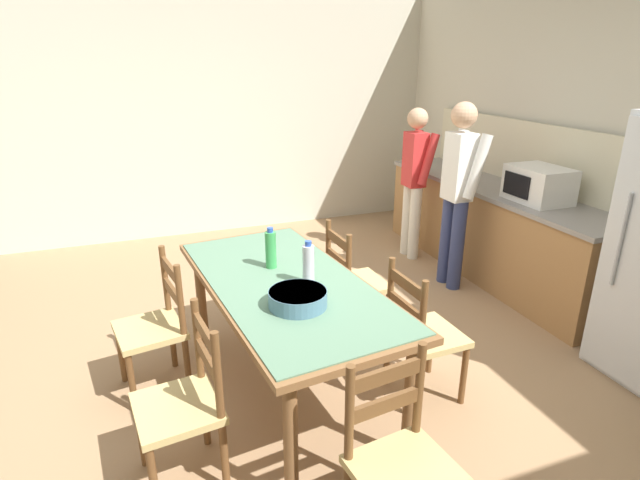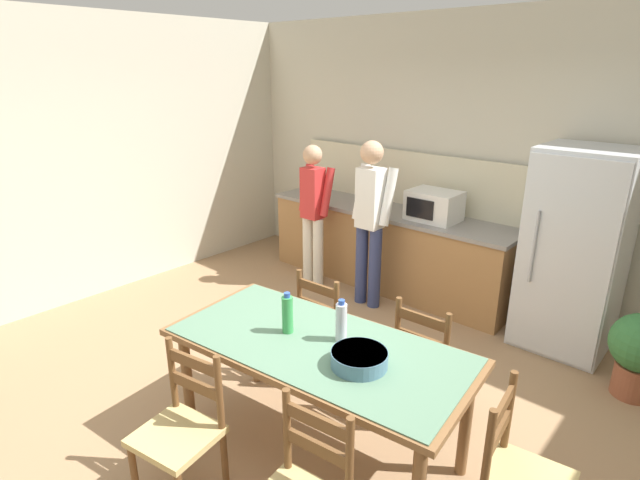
{
  "view_description": "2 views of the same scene",
  "coord_description": "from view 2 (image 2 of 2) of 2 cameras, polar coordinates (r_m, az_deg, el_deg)",
  "views": [
    {
      "loc": [
        2.83,
        -0.99,
        2.06
      ],
      "look_at": [
        0.16,
        -0.01,
        1.01
      ],
      "focal_mm": 28.0,
      "sensor_mm": 36.0,
      "label": 1
    },
    {
      "loc": [
        1.94,
        -2.2,
        2.37
      ],
      "look_at": [
        -0.35,
        0.37,
        1.17
      ],
      "focal_mm": 28.0,
      "sensor_mm": 36.0,
      "label": 2
    }
  ],
  "objects": [
    {
      "name": "ground_plane",
      "position": [
        3.77,
        0.18,
        -19.65
      ],
      "size": [
        8.32,
        8.32,
        0.0
      ],
      "primitive_type": "plane",
      "color": "#9E7A56"
    },
    {
      "name": "wall_back",
      "position": [
        5.32,
        19.7,
        8.2
      ],
      "size": [
        6.52,
        0.12,
        2.9
      ],
      "primitive_type": "cube",
      "color": "beige",
      "rests_on": "ground"
    },
    {
      "name": "wall_left",
      "position": [
        5.72,
        -25.42,
        8.18
      ],
      "size": [
        0.12,
        5.2,
        2.9
      ],
      "primitive_type": "cube",
      "color": "beige",
      "rests_on": "ground"
    },
    {
      "name": "kitchen_counter",
      "position": [
        5.65,
        7.64,
        -0.82
      ],
      "size": [
        2.89,
        0.66,
        0.89
      ],
      "color": "#9E7042",
      "rests_on": "ground"
    },
    {
      "name": "counter_splashback",
      "position": [
        5.7,
        9.76,
        6.99
      ],
      "size": [
        2.85,
        0.03,
        0.6
      ],
      "primitive_type": "cube",
      "color": "beige",
      "rests_on": "kitchen_counter"
    },
    {
      "name": "refrigerator",
      "position": [
        4.75,
        27.09,
        -1.2
      ],
      "size": [
        0.74,
        0.73,
        1.76
      ],
      "color": "silver",
      "rests_on": "ground"
    },
    {
      "name": "microwave",
      "position": [
        5.18,
        12.89,
        3.85
      ],
      "size": [
        0.5,
        0.39,
        0.3
      ],
      "color": "white",
      "rests_on": "kitchen_counter"
    },
    {
      "name": "dining_table",
      "position": [
        3.12,
        -0.21,
        -13.04
      ],
      "size": [
        1.96,
        1.08,
        0.79
      ],
      "rotation": [
        0.0,
        0.0,
        0.11
      ],
      "color": "brown",
      "rests_on": "ground"
    },
    {
      "name": "bottle_near_centre",
      "position": [
        3.14,
        -3.74,
        -8.44
      ],
      "size": [
        0.07,
        0.07,
        0.27
      ],
      "color": "green",
      "rests_on": "dining_table"
    },
    {
      "name": "bottle_off_centre",
      "position": [
        3.05,
        2.44,
        -9.31
      ],
      "size": [
        0.07,
        0.07,
        0.27
      ],
      "color": "silver",
      "rests_on": "dining_table"
    },
    {
      "name": "serving_bowl",
      "position": [
        2.85,
        4.51,
        -13.26
      ],
      "size": [
        0.32,
        0.32,
        0.09
      ],
      "color": "slate",
      "rests_on": "dining_table"
    },
    {
      "name": "chair_side_far_right",
      "position": [
        3.64,
        12.23,
        -13.19
      ],
      "size": [
        0.44,
        0.42,
        0.91
      ],
      "rotation": [
        0.0,
        0.0,
        3.18
      ],
      "color": "brown",
      "rests_on": "ground"
    },
    {
      "name": "chair_side_near_left",
      "position": [
        3.09,
        -15.58,
        -20.2
      ],
      "size": [
        0.48,
        0.47,
        0.91
      ],
      "rotation": [
        0.0,
        0.0,
        0.18
      ],
      "color": "brown",
      "rests_on": "ground"
    },
    {
      "name": "chair_head_end",
      "position": [
        2.9,
        21.96,
        -24.02
      ],
      "size": [
        0.45,
        0.47,
        0.91
      ],
      "rotation": [
        0.0,
        0.0,
        1.7
      ],
      "color": "brown",
      "rests_on": "ground"
    },
    {
      "name": "chair_side_far_left",
      "position": [
        3.98,
        0.93,
        -9.71
      ],
      "size": [
        0.44,
        0.42,
        0.91
      ],
      "rotation": [
        0.0,
        0.0,
        3.18
      ],
      "color": "brown",
      "rests_on": "ground"
    },
    {
      "name": "person_at_sink",
      "position": [
        5.49,
        -0.77,
        3.66
      ],
      "size": [
        0.4,
        0.27,
        1.58
      ],
      "rotation": [
        0.0,
        0.0,
        1.57
      ],
      "color": "silver",
      "rests_on": "ground"
    },
    {
      "name": "person_at_counter",
      "position": [
        4.99,
        5.77,
        2.74
      ],
      "size": [
        0.43,
        0.3,
        1.71
      ],
      "rotation": [
        0.0,
        0.0,
        1.57
      ],
      "color": "navy",
      "rests_on": "ground"
    },
    {
      "name": "potted_plant",
      "position": [
        4.45,
        32.73,
        -10.57
      ],
      "size": [
        0.44,
        0.44,
        0.67
      ],
      "color": "brown",
      "rests_on": "ground"
    }
  ]
}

